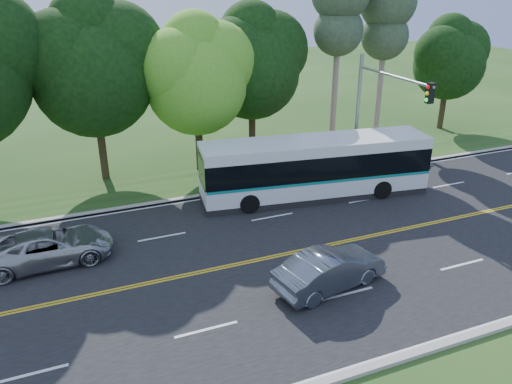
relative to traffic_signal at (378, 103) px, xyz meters
name	(u,v)px	position (x,y,z in m)	size (l,w,h in m)	color
ground	(315,248)	(-6.49, -5.40, -4.67)	(120.00, 120.00, 0.00)	#214617
road	(315,248)	(-6.49, -5.40, -4.66)	(60.00, 14.00, 0.02)	black
curb_north	(254,188)	(-6.49, 1.75, -4.60)	(60.00, 0.30, 0.15)	#A9A299
curb_south	(422,352)	(-6.49, -12.55, -4.60)	(60.00, 0.30, 0.15)	#A9A299
grass_verge	(243,177)	(-6.49, 3.60, -4.62)	(60.00, 4.00, 0.10)	#214617
lane_markings	(313,248)	(-6.59, -5.40, -4.65)	(57.60, 13.82, 0.00)	gold
tree_row	(135,59)	(-11.65, 6.73, 2.06)	(44.70, 9.10, 13.84)	black
bougainvillea_hedge	(355,155)	(0.69, 2.75, -3.95)	(9.50, 2.25, 1.50)	#A20D25
traffic_signal	(378,103)	(0.00, 0.00, 0.00)	(0.42, 6.10, 7.00)	#92959A
transit_bus	(315,169)	(-3.88, -0.38, -3.09)	(12.32, 4.23, 3.16)	white
sedan	(330,270)	(-7.40, -8.22, -3.91)	(1.58, 4.53, 1.49)	slate
suv	(49,247)	(-17.21, -2.30, -3.94)	(2.36, 5.11, 1.42)	#A9ABAE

